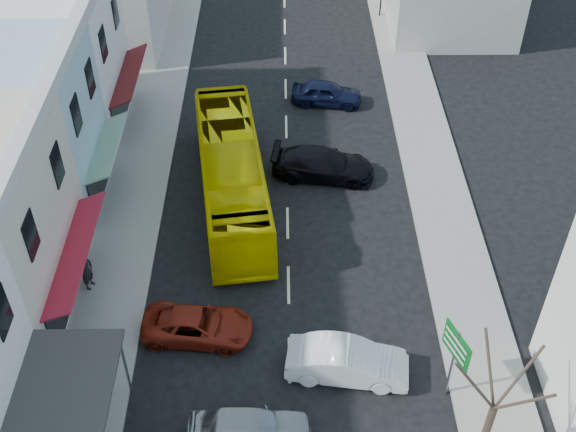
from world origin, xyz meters
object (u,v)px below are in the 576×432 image
object	(u,v)px
direction_sign	(452,365)
street_tree	(494,409)
bus	(232,176)
pedestrian_left	(87,272)
car_white	(347,363)
car_red	(197,324)
car_silver	(250,430)

from	to	relation	value
direction_sign	street_tree	world-z (taller)	street_tree
street_tree	direction_sign	bearing A→B (deg)	99.53
bus	pedestrian_left	bearing A→B (deg)	-143.01
bus	street_tree	xyz separation A→B (m)	(8.94, -14.26, 1.96)
bus	street_tree	world-z (taller)	street_tree
direction_sign	bus	bearing A→B (deg)	106.31
car_white	bus	bearing A→B (deg)	32.65
bus	direction_sign	bearing A→B (deg)	-61.08
car_white	street_tree	xyz separation A→B (m)	(4.12, -3.90, 2.81)
bus	car_white	xyz separation A→B (m)	(4.82, -10.36, -0.85)
pedestrian_left	bus	bearing A→B (deg)	-30.17
car_red	direction_sign	size ratio (longest dim) A/B	1.29
street_tree	car_white	bearing A→B (deg)	136.57
car_red	street_tree	distance (m)	11.88
direction_sign	car_silver	bearing A→B (deg)	174.36
car_white	street_tree	world-z (taller)	street_tree
pedestrian_left	street_tree	bearing A→B (deg)	-104.85
car_red	pedestrian_left	bearing A→B (deg)	67.23
pedestrian_left	direction_sign	xyz separation A→B (m)	(14.27, -5.48, 0.78)
bus	car_red	world-z (taller)	bus
pedestrian_left	street_tree	size ratio (longest dim) A/B	0.24
direction_sign	pedestrian_left	bearing A→B (deg)	138.48
car_silver	car_red	distance (m)	5.29
direction_sign	street_tree	distance (m)	3.48
direction_sign	car_white	bearing A→B (deg)	145.15
car_silver	direction_sign	distance (m)	7.55
street_tree	car_silver	bearing A→B (deg)	172.18
car_white	pedestrian_left	bearing A→B (deg)	74.53
direction_sign	street_tree	xyz separation A→B (m)	(0.50, -2.98, 1.72)
bus	street_tree	bearing A→B (deg)	-65.79
car_red	direction_sign	world-z (taller)	direction_sign
car_white	car_silver	bearing A→B (deg)	136.02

